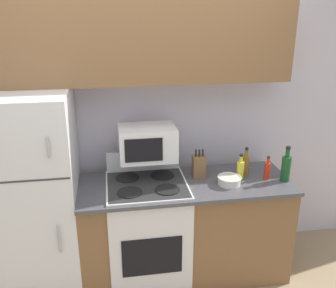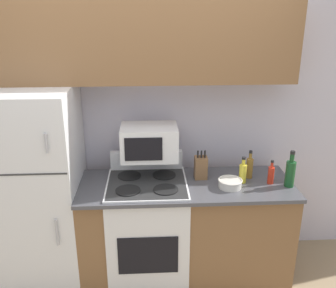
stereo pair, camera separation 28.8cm
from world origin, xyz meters
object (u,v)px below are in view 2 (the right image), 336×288
Objects in this scene: bowl at (230,183)px; bottle_hot_sauce at (271,174)px; bottle_wine_green at (290,173)px; microwave at (149,142)px; bottle_vinegar at (250,167)px; knife_block at (201,167)px; bottle_cooking_spray at (243,173)px; stove at (148,229)px; refrigerator at (37,190)px.

bottle_hot_sauce reaches higher than bowl.
bowl is at bearing 179.48° from bottle_wine_green.
microwave is at bearing 170.14° from bottle_hot_sauce.
microwave is at bearing 176.39° from bottle_vinegar.
bottle_wine_green is (0.68, -0.19, 0.02)m from knife_block.
bottle_wine_green reaches higher than bottle_vinegar.
bottle_cooking_spray is at bearing -132.20° from bottle_vinegar.
knife_block is 1.24× the size of bottle_hot_sauce.
knife_block reaches higher than bowl.
bottle_cooking_spray is 0.92× the size of bottle_vinegar.
bottle_vinegar is (0.83, -0.05, -0.22)m from microwave.
stove is at bearing -174.66° from bottle_vinegar.
bowl is (0.21, -0.19, -0.06)m from knife_block.
stove is at bearing 177.86° from bottle_hot_sauce.
knife_block is 1.28× the size of bowl.
microwave reaches higher than bottle_vinegar.
microwave is at bearing 168.42° from bottle_wine_green.
knife_block is at bearing 166.47° from bottle_hot_sauce.
bottle_cooking_spray is at bearing -2.45° from refrigerator.
microwave reaches higher than bottle_hot_sauce.
stove is at bearing -100.92° from microwave.
bowl is at bearing -7.84° from stove.
microwave is 0.86m from bottle_vinegar.
refrigerator is at bearing 176.87° from bottle_hot_sauce.
bowl is 0.96× the size of bottle_hot_sauce.
refrigerator is at bearing 177.55° from bottle_cooking_spray.
bottle_hot_sauce is at bearing -3.13° from refrigerator.
knife_block is at bearing -4.95° from microwave.
bottle_wine_green is at bearing -23.52° from bottle_hot_sauce.
refrigerator is 1.68m from bottle_cooking_spray.
bottle_hot_sauce is at bearing -38.82° from bottle_vinegar.
bowl is at bearing -5.76° from refrigerator.
refrigerator is at bearing 175.45° from bottle_wine_green.
microwave reaches higher than bottle_wine_green.
stove is 5.36× the size of bottle_hot_sauce.
bottle_cooking_spray reaches higher than stove.
microwave is 1.15m from bottle_wine_green.
microwave is 2.36× the size of bowl.
microwave is 0.48m from knife_block.
knife_block is at bearing 163.01° from bottle_cooking_spray.
bottle_hot_sauce is at bearing -9.86° from microwave.
bottle_vinegar is at bearing 40.88° from bowl.
bowl is at bearing -19.39° from microwave.
bottle_cooking_spray is 0.37m from bottle_wine_green.
refrigerator is 1.76m from bottle_vinegar.
bowl is at bearing -139.12° from bottle_vinegar.
bottle_vinegar is (0.41, -0.02, -0.00)m from knife_block.
bottle_hot_sauce is 0.67× the size of bottle_wine_green.
bottle_wine_green reaches higher than stove.
bowl is 0.35m from bottle_hot_sauce.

